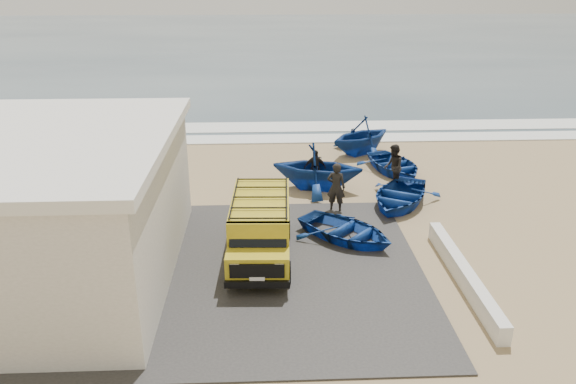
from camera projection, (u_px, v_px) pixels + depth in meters
name	position (u px, v px, depth m)	size (l,w,h in m)	color
ground	(287.00, 240.00, 18.94)	(160.00, 160.00, 0.00)	tan
slab	(224.00, 270.00, 16.99)	(12.00, 10.00, 0.05)	#373432
ocean	(268.00, 41.00, 70.90)	(180.00, 88.00, 0.01)	#385166
surf_line	(278.00, 139.00, 30.06)	(180.00, 1.60, 0.06)	white
surf_wash	(276.00, 127.00, 32.38)	(180.00, 2.20, 0.04)	white
building	(27.00, 209.00, 15.97)	(8.40, 9.40, 4.30)	silver
parapet	(464.00, 275.00, 16.25)	(0.35, 6.00, 0.55)	silver
van	(260.00, 226.00, 17.47)	(2.01, 4.67, 1.97)	gold
boat_near_left	(346.00, 230.00, 18.80)	(2.49, 3.49, 0.72)	navy
boat_near_right	(399.00, 195.00, 21.62)	(2.72, 3.81, 0.79)	navy
boat_mid_left	(317.00, 167.00, 22.99)	(3.19, 3.69, 1.95)	navy
boat_mid_right	(394.00, 165.00, 25.07)	(2.57, 3.61, 0.75)	navy
boat_far_left	(361.00, 135.00, 27.44)	(3.07, 3.56, 1.87)	navy
fisherman_front	(336.00, 187.00, 20.89)	(0.69, 0.45, 1.90)	black
fisherman_middle	(393.00, 167.00, 23.05)	(0.91, 0.71, 1.88)	black
fisherman_back	(315.00, 168.00, 23.41)	(0.92, 0.38, 1.56)	black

